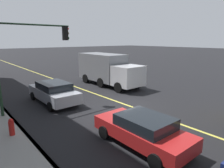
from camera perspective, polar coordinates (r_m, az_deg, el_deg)
The scene contains 8 objects.
ground at distance 13.81m, azimuth 3.92°, elevation -5.96°, with size 200.00×200.00×0.00m, color black.
curb_edge at distance 10.63m, azimuth -24.02°, elevation -12.54°, with size 80.00×0.16×0.15m, color slate.
lane_stripe_center at distance 13.81m, azimuth 3.92°, elevation -5.94°, with size 80.00×0.16×0.01m, color #D8CC4C.
car_red at distance 8.64m, azimuth 8.77°, elevation -12.82°, with size 4.38×1.98×1.34m.
car_silver at distance 14.63m, azimuth -16.41°, elevation -2.20°, with size 4.78×2.08×1.49m.
truck_gray at distance 19.46m, azimuth -1.40°, elevation 4.40°, with size 7.42×2.56×3.02m.
traffic_light_mast at distance 12.78m, azimuth -22.90°, elevation 9.17°, with size 0.28×4.51×5.55m.
fire_hydrant at distance 10.29m, azimuth -26.89°, elevation -11.31°, with size 0.24×0.24×0.94m.
Camera 1 is at (-9.42, 9.10, 4.41)m, focal length 31.82 mm.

